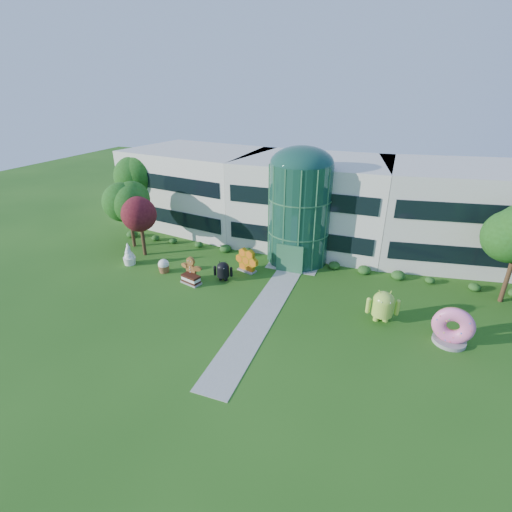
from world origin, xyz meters
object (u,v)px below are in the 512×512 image
at_px(android_black, 223,270).
at_px(donut, 453,325).
at_px(android_green, 383,304).
at_px(gingerbread, 191,268).

height_order(android_black, donut, donut).
distance_m(android_green, android_black, 14.17).
bearing_deg(donut, gingerbread, -177.32).
relative_size(android_green, donut, 1.01).
height_order(android_green, donut, android_green).
height_order(android_green, android_black, android_green).
distance_m(donut, gingerbread, 21.58).
height_order(donut, gingerbread, donut).
relative_size(donut, gingerbread, 1.15).
xyz_separation_m(android_black, gingerbread, (-2.78, -0.93, 0.10)).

